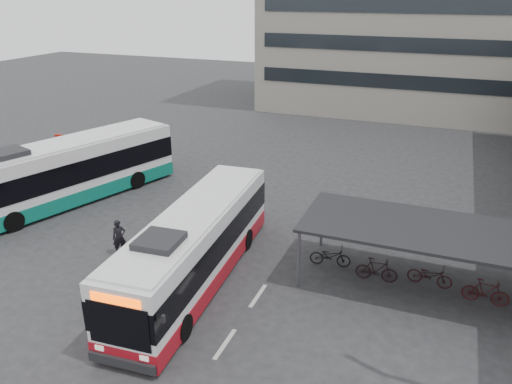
% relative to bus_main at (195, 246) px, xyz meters
% --- Properties ---
extents(ground, '(120.00, 120.00, 0.00)m').
position_rel_bus_main_xyz_m(ground, '(0.21, -0.17, -1.51)').
color(ground, '#28282B').
rests_on(ground, ground).
extents(bike_shelter, '(10.00, 4.00, 2.54)m').
position_rel_bus_main_xyz_m(bike_shelter, '(8.71, 2.83, 0.01)').
color(bike_shelter, '#595B60').
rests_on(bike_shelter, ground).
extents(road_markings, '(0.15, 7.60, 0.01)m').
position_rel_bus_main_xyz_m(road_markings, '(2.71, -3.17, -1.50)').
color(road_markings, beige).
rests_on(road_markings, ground).
extents(bus_main, '(3.15, 11.14, 3.25)m').
position_rel_bus_main_xyz_m(bus_main, '(0.00, 0.00, 0.00)').
color(bus_main, white).
rests_on(bus_main, ground).
extents(bus_teal, '(6.35, 12.42, 3.61)m').
position_rel_bus_main_xyz_m(bus_teal, '(-10.16, 4.68, 0.17)').
color(bus_teal, white).
rests_on(bus_teal, ground).
extents(pedestrian, '(0.68, 0.69, 1.61)m').
position_rel_bus_main_xyz_m(pedestrian, '(-4.12, 0.65, -0.71)').
color(pedestrian, black).
rests_on(pedestrian, ground).
extents(sign_totem_mid, '(0.59, 0.23, 2.71)m').
position_rel_bus_main_xyz_m(sign_totem_mid, '(-12.00, 4.23, -0.11)').
color(sign_totem_mid, '#AC1A0A').
rests_on(sign_totem_mid, ground).
extents(sign_totem_north, '(0.52, 0.27, 2.42)m').
position_rel_bus_main_xyz_m(sign_totem_north, '(-14.00, 8.32, -0.26)').
color(sign_totem_north, '#AC1A0A').
rests_on(sign_totem_north, ground).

